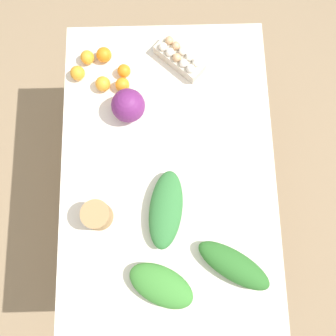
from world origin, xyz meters
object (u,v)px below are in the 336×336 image
orange_0 (87,57)px  orange_5 (78,73)px  orange_1 (103,84)px  orange_2 (122,85)px  paper_bag (97,215)px  egg_carton (180,57)px  greens_bunch_kale (234,265)px  orange_4 (104,55)px  greens_bunch_chard (161,286)px  orange_3 (124,71)px  greens_bunch_scallion (166,209)px  cabbage_purple (128,106)px

orange_0 → orange_5: size_ratio=0.96×
orange_1 → orange_2: (-0.01, -0.09, -0.00)m
paper_bag → orange_0: size_ratio=1.84×
egg_carton → orange_0: 0.45m
egg_carton → greens_bunch_kale: egg_carton is taller
orange_4 → greens_bunch_chard: bearing=-166.6°
greens_bunch_chard → orange_2: (0.92, 0.17, -0.01)m
orange_0 → egg_carton: bearing=-92.1°
paper_bag → orange_5: size_ratio=1.77×
orange_3 → orange_1: bearing=124.2°
greens_bunch_scallion → orange_0: size_ratio=5.12×
paper_bag → greens_bunch_chard: 0.40m
egg_carton → orange_5: (-0.07, 0.49, -0.01)m
cabbage_purple → greens_bunch_scallion: (-0.48, -0.16, -0.03)m
greens_bunch_kale → orange_3: bearing=27.0°
orange_2 → orange_5: 0.23m
orange_1 → orange_4: (0.15, -0.00, 0.00)m
egg_carton → greens_bunch_chard: bearing=-53.2°
egg_carton → orange_5: egg_carton is taller
cabbage_purple → orange_0: cabbage_purple is taller
egg_carton → greens_bunch_chard: 1.06m
greens_bunch_chard → orange_1: bearing=15.6°
cabbage_purple → orange_5: 0.32m
paper_bag → orange_3: (0.70, -0.11, -0.03)m
egg_carton → orange_4: egg_carton is taller
cabbage_purple → orange_4: 0.31m
paper_bag → greens_bunch_chard: size_ratio=0.43×
orange_5 → greens_bunch_kale: bearing=-142.9°
egg_carton → paper_bag: 0.85m
greens_bunch_scallion → orange_0: greens_bunch_scallion is taller
orange_0 → orange_2: 0.23m
paper_bag → orange_1: (0.63, -0.01, -0.02)m
greens_bunch_scallion → orange_1: 0.67m
greens_bunch_chard → cabbage_purple: bearing=9.6°
orange_1 → egg_carton: bearing=-71.1°
orange_5 → orange_3: bearing=-88.1°
orange_0 → greens_bunch_scallion: bearing=-154.1°
paper_bag → orange_0: (0.77, 0.07, -0.03)m
greens_bunch_scallion → orange_4: (0.76, 0.28, -0.01)m
paper_bag → orange_4: paper_bag is taller
paper_bag → orange_1: 0.63m
orange_0 → orange_4: bearing=-83.1°
orange_3 → greens_bunch_chard: bearing=-170.9°
orange_1 → paper_bag: bearing=179.0°
orange_2 → orange_4: (0.16, 0.09, 0.00)m
greens_bunch_chard → orange_1: 0.96m
orange_0 → orange_5: bearing=151.8°
greens_bunch_chard → orange_3: 1.01m
paper_bag → greens_bunch_scallion: size_ratio=0.36×
greens_bunch_kale → orange_0: (1.00, 0.65, -0.01)m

